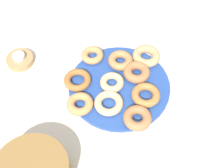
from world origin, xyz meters
TOP-DOWN VIEW (x-y plane):
  - ground_plane at (0.00, 0.00)m, footprint 2.40×2.40m
  - donut_plate at (0.00, 0.00)m, footprint 0.34×0.34m
  - donut_0 at (0.07, -0.06)m, footprint 0.10×0.10m
  - donut_1 at (-0.04, 0.07)m, footprint 0.12×0.12m
  - donut_2 at (-0.09, -0.04)m, footprint 0.13×0.13m
  - donut_3 at (0.02, 0.02)m, footprint 0.10×0.10m
  - donut_4 at (0.09, 0.10)m, footprint 0.10×0.10m
  - donut_5 at (0.15, 0.01)m, footprint 0.10×0.10m
  - donut_6 at (-0.14, 0.03)m, footprint 0.12×0.12m
  - donut_7 at (0.04, -0.14)m, footprint 0.13×0.13m
  - donut_8 at (0.01, 0.15)m, footprint 0.12×0.12m
  - donut_9 at (-0.00, -0.07)m, footprint 0.11×0.11m
  - candle_holder at (0.29, 0.22)m, footprint 0.09×0.09m
  - tealight at (0.29, 0.22)m, footprint 0.04×0.04m

SIDE VIEW (x-z plane):
  - ground_plane at x=0.00m, z-range 0.00..0.00m
  - donut_plate at x=0.00m, z-range 0.00..0.01m
  - candle_holder at x=0.29m, z-range 0.00..0.02m
  - donut_4 at x=0.09m, z-range 0.01..0.04m
  - donut_3 at x=0.02m, z-range 0.01..0.04m
  - donut_5 at x=0.15m, z-range 0.01..0.04m
  - donut_1 at x=-0.04m, z-range 0.01..0.04m
  - donut_2 at x=-0.09m, z-range 0.01..0.04m
  - donut_8 at x=0.01m, z-range 0.01..0.04m
  - donut_0 at x=0.07m, z-range 0.01..0.04m
  - donut_6 at x=-0.14m, z-range 0.01..0.04m
  - donut_7 at x=0.04m, z-range 0.01..0.04m
  - donut_9 at x=0.00m, z-range 0.01..0.04m
  - tealight at x=0.29m, z-range 0.02..0.04m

